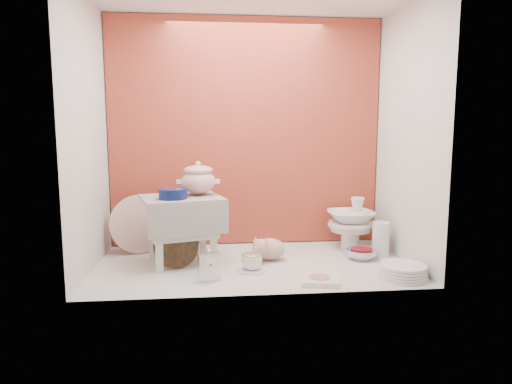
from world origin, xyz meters
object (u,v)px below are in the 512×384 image
Objects in this scene: soup_tureen at (198,178)px; plush_pig at (270,249)px; dinner_plate_stack at (403,271)px; gold_rim_teacup at (252,261)px; mantel_clock at (209,265)px; step_stool at (182,230)px; floral_platter at (139,224)px; blue_white_vase at (183,233)px; porcelain_tower at (350,223)px; crystal_bowl at (361,254)px.

soup_tureen reaches higher than plush_pig.
gold_rim_teacup is at bearing 166.02° from dinner_plate_stack.
mantel_clock is (0.06, -0.41, -0.41)m from soup_tureen.
soup_tureen is at bearing 136.83° from gold_rim_teacup.
step_stool is 0.38m from floral_platter.
floral_platter is at bearing -170.46° from blue_white_vase.
porcelain_tower is at bearing 8.46° from soup_tureen.
soup_tureen is (0.10, 0.06, 0.30)m from step_stool.
porcelain_tower is at bearing 11.43° from mantel_clock.
blue_white_vase is at bearing 76.92° from step_stool.
blue_white_vase is 1.16× the size of crystal_bowl.
mantel_clock reaches higher than dinner_plate_stack.
gold_rim_teacup is at bearing -148.55° from porcelain_tower.
soup_tureen is 0.95× the size of dinner_plate_stack.
mantel_clock reaches higher than gold_rim_teacup.
plush_pig is at bearing 148.87° from dinner_plate_stack.
step_stool is at bearing 94.67° from mantel_clock.
gold_rim_teacup is at bearing 9.97° from mantel_clock.
mantel_clock is 0.49× the size of porcelain_tower.
blue_white_vase is at bearing 85.09° from mantel_clock.
mantel_clock is at bearing -160.07° from plush_pig.
blue_white_vase is 1.34× the size of mantel_clock.
mantel_clock is (0.44, -0.59, -0.10)m from floral_platter.
blue_white_vase is 1.13m from crystal_bowl.
soup_tureen reaches higher than floral_platter.
step_stool is 3.88× the size of gold_rim_teacup.
crystal_bowl is 0.28m from porcelain_tower.
floral_platter is at bearing 153.77° from soup_tureen.
crystal_bowl is (0.91, 0.31, -0.05)m from mantel_clock.
mantel_clock is 1.07m from porcelain_tower.
crystal_bowl is (0.68, 0.17, -0.03)m from gold_rim_teacup.
gold_rim_teacup is at bearing -165.59° from crystal_bowl.
step_stool reaches higher than porcelain_tower.
step_stool is at bearing -87.70° from blue_white_vase.
gold_rim_teacup is at bearing -144.89° from plush_pig.
step_stool is 1.32× the size of porcelain_tower.
crystal_bowl is at bearing -0.95° from mantel_clock.
plush_pig is at bearing -158.79° from porcelain_tower.
gold_rim_teacup is 0.81m from dinner_plate_stack.
mantel_clock is 0.65× the size of dinner_plate_stack.
floral_platter is 1.09× the size of porcelain_tower.
floral_platter is 0.82m from gold_rim_teacup.
crystal_bowl is at bearing 14.41° from gold_rim_teacup.
plush_pig is (0.42, -0.07, -0.42)m from soup_tureen.
porcelain_tower reaches higher than plush_pig.
blue_white_vase is 1.93× the size of gold_rim_teacup.
step_stool is 0.39m from mantel_clock.
dinner_plate_stack is (1.18, -0.70, -0.07)m from blue_white_vase.
mantel_clock reaches higher than plush_pig.
blue_white_vase is (0.27, 0.05, -0.07)m from floral_platter.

